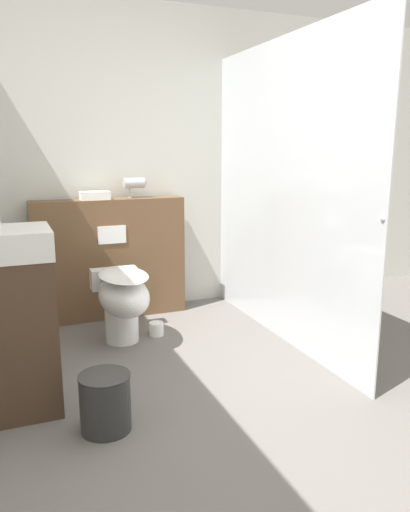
% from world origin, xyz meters
% --- Properties ---
extents(ground_plane, '(12.00, 12.00, 0.00)m').
position_xyz_m(ground_plane, '(0.00, 0.00, 0.00)').
color(ground_plane, slate).
extents(wall_back, '(8.00, 0.06, 2.50)m').
position_xyz_m(wall_back, '(0.00, 2.42, 1.25)').
color(wall_back, silver).
rests_on(wall_back, ground_plane).
extents(partition_panel, '(1.20, 0.21, 0.97)m').
position_xyz_m(partition_panel, '(-0.37, 2.24, 0.48)').
color(partition_panel, brown).
rests_on(partition_panel, ground_plane).
extents(shower_glass, '(0.04, 2.09, 2.09)m').
position_xyz_m(shower_glass, '(0.67, 1.34, 1.05)').
color(shower_glass, silver).
rests_on(shower_glass, ground_plane).
extents(toilet, '(0.34, 0.66, 0.53)m').
position_xyz_m(toilet, '(-0.42, 1.62, 0.33)').
color(toilet, white).
rests_on(toilet, ground_plane).
extents(sink_vanity, '(0.48, 0.41, 1.11)m').
position_xyz_m(sink_vanity, '(-1.17, 0.94, 0.49)').
color(sink_vanity, '#473323').
rests_on(sink_vanity, ground_plane).
extents(hair_drier, '(0.19, 0.08, 0.16)m').
position_xyz_m(hair_drier, '(-0.14, 2.27, 1.08)').
color(hair_drier, '#B7B7BC').
rests_on(hair_drier, partition_panel).
extents(folded_towel, '(0.22, 0.14, 0.06)m').
position_xyz_m(folded_towel, '(-0.48, 2.23, 1.00)').
color(folded_towel, white).
rests_on(folded_towel, partition_panel).
extents(spare_toilet_roll, '(0.11, 0.11, 0.10)m').
position_xyz_m(spare_toilet_roll, '(-0.16, 1.68, 0.05)').
color(spare_toilet_roll, white).
rests_on(spare_toilet_roll, ground_plane).
extents(waste_bin, '(0.25, 0.25, 0.29)m').
position_xyz_m(waste_bin, '(-0.75, 0.56, 0.14)').
color(waste_bin, '#2D2D2D').
rests_on(waste_bin, ground_plane).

